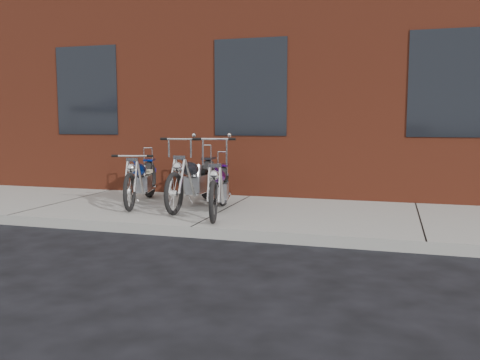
% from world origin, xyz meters
% --- Properties ---
extents(ground, '(120.00, 120.00, 0.00)m').
position_xyz_m(ground, '(0.00, 0.00, 0.00)').
color(ground, black).
rests_on(ground, ground).
extents(sidewalk, '(22.00, 3.00, 0.15)m').
position_xyz_m(sidewalk, '(0.00, 1.50, 0.07)').
color(sidewalk, gray).
rests_on(sidewalk, ground).
extents(building_brick, '(22.00, 10.00, 8.00)m').
position_xyz_m(building_brick, '(0.00, 8.00, 4.00)').
color(building_brick, maroon).
rests_on(building_brick, ground).
extents(chopper_purple, '(0.68, 2.08, 1.19)m').
position_xyz_m(chopper_purple, '(0.03, 1.09, 0.53)').
color(chopper_purple, black).
rests_on(chopper_purple, sidewalk).
extents(chopper_blue, '(0.73, 2.11, 0.93)m').
position_xyz_m(chopper_blue, '(-1.58, 1.61, 0.54)').
color(chopper_blue, black).
rests_on(chopper_blue, sidewalk).
extents(chopper_third, '(0.56, 2.30, 1.17)m').
position_xyz_m(chopper_third, '(-0.59, 1.61, 0.56)').
color(chopper_third, black).
rests_on(chopper_third, sidewalk).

